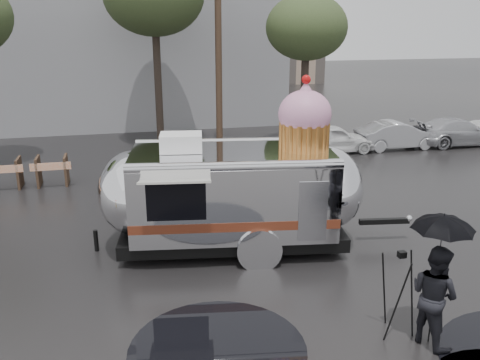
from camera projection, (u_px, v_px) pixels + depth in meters
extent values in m
plane|color=black|center=(231.00, 339.00, 8.96)|extent=(120.00, 120.00, 0.00)
cylinder|color=black|center=(218.00, 349.00, 8.69)|extent=(3.07, 3.07, 0.01)
cylinder|color=#473323|center=(218.00, 42.00, 21.15)|extent=(0.28, 0.28, 9.00)
cylinder|color=#382D26|center=(157.00, 69.00, 21.88)|extent=(0.32, 0.32, 6.75)
cylinder|color=#382D26|center=(304.00, 86.00, 21.52)|extent=(0.32, 0.32, 5.40)
ellipsoid|color=#2D3C1E|center=(307.00, 27.00, 20.80)|extent=(3.36, 3.36, 2.64)
cube|color=#473323|center=(20.00, 173.00, 16.99)|extent=(0.08, 0.80, 1.00)
cube|color=#E5590C|center=(2.00, 169.00, 16.47)|extent=(1.30, 0.04, 0.25)
cube|color=#473323|center=(39.00, 171.00, 17.12)|extent=(0.08, 0.80, 1.00)
cube|color=#473323|center=(66.00, 170.00, 17.32)|extent=(0.08, 0.80, 1.00)
cube|color=#E5590C|center=(50.00, 167.00, 16.79)|extent=(1.30, 0.04, 0.25)
imported|color=silver|center=(333.00, 136.00, 21.41)|extent=(4.00, 1.80, 1.40)
imported|color=#B2B2B7|center=(397.00, 133.00, 22.06)|extent=(4.00, 1.80, 1.40)
imported|color=#B2B2B7|center=(458.00, 129.00, 22.71)|extent=(4.20, 1.80, 1.44)
cube|color=silver|center=(232.00, 189.00, 12.21)|extent=(5.02, 3.12, 1.93)
ellipsoid|color=silver|center=(328.00, 187.00, 12.39)|extent=(1.95, 2.67, 1.93)
ellipsoid|color=silver|center=(133.00, 192.00, 12.02)|extent=(1.95, 2.67, 1.93)
cube|color=black|center=(232.00, 232.00, 12.55)|extent=(5.60, 2.90, 0.32)
cylinder|color=black|center=(259.00, 250.00, 11.54)|extent=(0.78, 0.34, 0.75)
cylinder|color=black|center=(249.00, 215.00, 13.64)|extent=(0.78, 0.34, 0.75)
cylinder|color=silver|center=(260.00, 251.00, 11.38)|extent=(1.03, 0.26, 1.03)
cube|color=black|center=(384.00, 221.00, 12.80)|extent=(1.29, 0.31, 0.13)
sphere|color=silver|center=(409.00, 218.00, 12.84)|extent=(0.19, 0.19, 0.17)
cylinder|color=black|center=(96.00, 241.00, 12.32)|extent=(0.12, 0.12, 0.53)
cube|color=#5D2716|center=(236.00, 227.00, 11.19)|extent=(4.66, 0.72, 0.21)
cube|color=#5D2716|center=(229.00, 192.00, 13.52)|extent=(4.66, 0.72, 0.21)
cube|color=black|center=(176.00, 202.00, 10.88)|extent=(1.27, 0.22, 0.86)
cube|color=#A8A69D|center=(175.00, 182.00, 10.48)|extent=(1.56, 0.75, 0.15)
cube|color=silver|center=(313.00, 212.00, 11.21)|extent=(0.64, 0.12, 1.39)
cube|color=white|center=(181.00, 142.00, 11.76)|extent=(1.05, 0.83, 0.41)
cylinder|color=#D4853A|center=(304.00, 136.00, 11.96)|extent=(1.26, 1.26, 0.64)
ellipsoid|color=#D896B7|center=(305.00, 114.00, 11.80)|extent=(1.41, 1.41, 1.11)
cone|color=#D896B7|center=(306.00, 90.00, 11.64)|extent=(0.61, 0.61, 0.43)
sphere|color=red|center=(306.00, 80.00, 11.56)|extent=(0.24, 0.24, 0.21)
imported|color=black|center=(434.00, 295.00, 8.63)|extent=(0.73, 0.98, 1.82)
imported|color=black|center=(442.00, 238.00, 8.31)|extent=(1.25, 1.25, 0.85)
cylinder|color=black|center=(434.00, 300.00, 8.65)|extent=(0.02, 0.02, 1.65)
cylinder|color=black|center=(412.00, 293.00, 8.97)|extent=(0.03, 0.36, 1.55)
cylinder|color=black|center=(384.00, 289.00, 9.11)|extent=(0.31, 0.19, 1.55)
cylinder|color=black|center=(397.00, 303.00, 8.67)|extent=(0.31, 0.20, 1.55)
cube|color=black|center=(402.00, 254.00, 8.68)|extent=(0.13, 0.11, 0.11)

